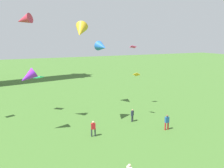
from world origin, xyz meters
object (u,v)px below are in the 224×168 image
Objects in this scene: kite_flying_0 at (28,77)px; kite_flying_2 at (24,20)px; kite_flying_4 at (137,75)px; kite_flying_7 at (39,77)px; person_0 at (132,115)px; kite_flying_3 at (102,47)px; kite_flying_6 at (81,31)px; person_2 at (167,121)px; kite_flying_1 at (133,47)px; person_3 at (93,128)px.

kite_flying_2 reaches higher than kite_flying_0.
kite_flying_4 is (13.08, -2.89, -6.66)m from kite_flying_2.
person_0 is at bearing -175.56° from kite_flying_7.
kite_flying_6 reaches higher than kite_flying_3.
kite_flying_3 is (11.11, 6.65, 2.68)m from kite_flying_0.
person_2 is (2.28, -4.00, 0.11)m from person_0.
kite_flying_1 reaches higher than kite_flying_7.
kite_flying_7 reaches higher than person_3.
kite_flying_4 is (-1.84, -4.27, -3.37)m from kite_flying_1.
person_0 is 16.97m from kite_flying_2.
kite_flying_3 reaches higher than kite_flying_0.
kite_flying_7 is (-13.20, 3.05, -4.08)m from kite_flying_1.
kite_flying_4 is 0.51× the size of kite_flying_7.
kite_flying_2 is 6.62m from kite_flying_6.
kite_flying_3 is 9.05m from kite_flying_6.
kite_flying_7 is (-12.29, 12.74, 4.00)m from person_2.
kite_flying_1 is 0.59× the size of kite_flying_7.
person_3 is 0.84× the size of kite_flying_0.
kite_flying_3 reaches higher than person_0.
kite_flying_2 reaches higher than person_2.
kite_flying_2 is (0.22, 3.08, 5.98)m from kite_flying_0.
person_0 is 0.73× the size of kite_flying_2.
kite_flying_1 reaches higher than person_2.
kite_flying_7 is (-10.02, 8.74, 4.11)m from person_0.
kite_flying_3 is (10.89, 3.57, -3.30)m from kite_flying_2.
kite_flying_7 is (-3.98, 10.96, 4.04)m from person_3.
kite_flying_6 is (-8.48, 4.88, 10.14)m from person_2.
person_3 is 1.14× the size of kite_flying_7.
kite_flying_0 is (-5.92, 3.45, 5.42)m from person_3.
person_2 is at bearing 95.95° from kite_flying_2.
kite_flying_7 is (1.72, 4.43, -7.37)m from kite_flying_2.
kite_flying_2 is (-14.92, -1.38, 3.29)m from kite_flying_1.
kite_flying_1 is at bearing -147.45° from kite_flying_7.
person_0 is at bearing 60.72° from kite_flying_1.
kite_flying_2 is at bearing -170.35° from kite_flying_3.
kite_flying_6 is at bearing 83.94° from kite_flying_0.
kite_flying_2 is at bearing 149.06° from person_2.
person_3 is 0.79× the size of kite_flying_2.
person_2 is at bearing -83.79° from kite_flying_3.
kite_flying_2 is 2.86× the size of kite_flying_4.
kite_flying_1 is 15.34m from kite_flying_2.
kite_flying_2 is at bearing 141.75° from person_3.
kite_flying_3 is at bearing -28.58° from kite_flying_1.
kite_flying_6 reaches higher than person_0.
kite_flying_6 is at bearing 27.04° from kite_flying_1.
kite_flying_4 is (2.19, -6.46, -3.36)m from kite_flying_3.
person_3 is (-6.04, -2.22, 0.07)m from person_0.
kite_flying_7 reaches higher than person_0.
person_0 is at bearing 106.45° from kite_flying_2.
person_2 is 0.75× the size of kite_flying_3.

